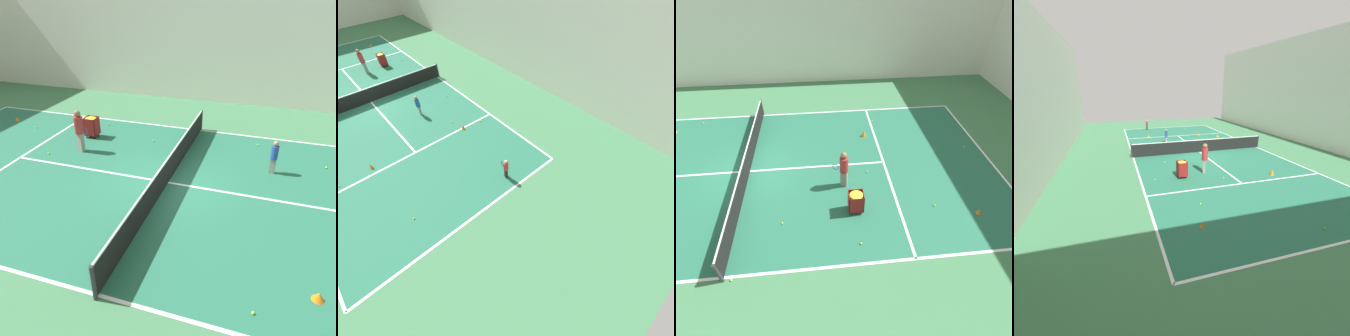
# 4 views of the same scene
# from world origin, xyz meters

# --- Properties ---
(ground_plane) EXTENTS (36.10, 36.10, 0.00)m
(ground_plane) POSITION_xyz_m (0.00, 0.00, 0.00)
(ground_plane) COLOR #3D754C
(court_playing_area) EXTENTS (10.11, 22.75, 0.00)m
(court_playing_area) POSITION_xyz_m (0.00, 0.00, 0.00)
(court_playing_area) COLOR #23664C
(court_playing_area) RESTS_ON ground
(line_baseline_far) EXTENTS (10.11, 0.10, 0.00)m
(line_baseline_far) POSITION_xyz_m (0.00, 11.38, 0.01)
(line_baseline_far) COLOR white
(line_baseline_far) RESTS_ON ground
(line_sideline_left) EXTENTS (0.10, 22.75, 0.00)m
(line_sideline_left) POSITION_xyz_m (-5.05, 0.00, 0.01)
(line_sideline_left) COLOR white
(line_sideline_left) RESTS_ON ground
(line_sideline_right) EXTENTS (0.10, 22.75, 0.00)m
(line_sideline_right) POSITION_xyz_m (5.05, 0.00, 0.01)
(line_sideline_right) COLOR white
(line_sideline_right) RESTS_ON ground
(line_service_far) EXTENTS (10.11, 0.10, 0.00)m
(line_service_far) POSITION_xyz_m (0.00, 6.26, 0.01)
(line_service_far) COLOR white
(line_service_far) RESTS_ON ground
(line_centre_service) EXTENTS (0.10, 12.51, 0.00)m
(line_centre_service) POSITION_xyz_m (0.00, 0.00, 0.01)
(line_centre_service) COLOR white
(line_centre_service) RESTS_ON ground
(hall_enclosure_left) EXTENTS (0.15, 32.40, 8.88)m
(hall_enclosure_left) POSITION_xyz_m (-9.80, 0.00, 4.44)
(hall_enclosure_left) COLOR silver
(hall_enclosure_left) RESTS_ON ground
(tennis_net) EXTENTS (10.41, 0.10, 0.97)m
(tennis_net) POSITION_xyz_m (0.00, 0.00, 0.51)
(tennis_net) COLOR #2D2D33
(tennis_net) RESTS_ON ground
(coach_at_net) EXTENTS (0.47, 0.71, 1.77)m
(coach_at_net) POSITION_xyz_m (1.32, 4.22, 1.01)
(coach_at_net) COLOR gray
(coach_at_net) RESTS_ON ground
(ball_cart) EXTENTS (0.52, 0.57, 0.95)m
(ball_cart) POSITION_xyz_m (2.78, 4.52, 0.66)
(ball_cart) COLOR maroon
(ball_cart) RESTS_ON ground
(training_cone_0) EXTENTS (0.20, 0.20, 0.21)m
(training_cone_0) POSITION_xyz_m (3.42, 9.26, 0.11)
(training_cone_0) COLOR orange
(training_cone_0) RESTS_ON ground
(training_cone_2) EXTENTS (0.25, 0.25, 0.32)m
(training_cone_2) POSITION_xyz_m (-2.28, 5.66, 0.16)
(training_cone_2) COLOR orange
(training_cone_2) RESTS_ON ground
(tennis_ball_1) EXTENTS (0.07, 0.07, 0.07)m
(tennis_ball_1) POSITION_xyz_m (3.13, 1.70, 0.04)
(tennis_ball_1) COLOR yellow
(tennis_ball_1) RESTS_ON ground
(tennis_ball_2) EXTENTS (0.07, 0.07, 0.07)m
(tennis_ball_2) POSITION_xyz_m (4.30, 4.50, 0.04)
(tennis_ball_2) COLOR yellow
(tennis_ball_2) RESTS_ON ground
(tennis_ball_4) EXTENTS (0.07, 0.07, 0.07)m
(tennis_ball_4) POSITION_xyz_m (2.89, 7.69, 0.04)
(tennis_ball_4) COLOR yellow
(tennis_ball_4) RESTS_ON ground
(tennis_ball_7) EXTENTS (0.07, 0.07, 0.07)m
(tennis_ball_7) POSITION_xyz_m (5.17, 0.27, 0.04)
(tennis_ball_7) COLOR yellow
(tennis_ball_7) RESTS_ON ground
(tennis_ball_10) EXTENTS (0.07, 0.07, 0.07)m
(tennis_ball_10) POSITION_xyz_m (-4.48, -3.32, 0.04)
(tennis_ball_10) COLOR yellow
(tennis_ball_10) RESTS_ON ground
(tennis_ball_11) EXTENTS (0.07, 0.07, 0.07)m
(tennis_ball_11) POSITION_xyz_m (-3.72, 6.42, 0.04)
(tennis_ball_11) COLOR yellow
(tennis_ball_11) RESTS_ON ground
(tennis_ball_12) EXTENTS (0.07, 0.07, 0.07)m
(tennis_ball_12) POSITION_xyz_m (-0.73, 10.62, 0.04)
(tennis_ball_12) COLOR yellow
(tennis_ball_12) RESTS_ON ground
(tennis_ball_13) EXTENTS (0.07, 0.07, 0.07)m
(tennis_ball_13) POSITION_xyz_m (0.62, 5.35, 0.04)
(tennis_ball_13) COLOR yellow
(tennis_ball_13) RESTS_ON ground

